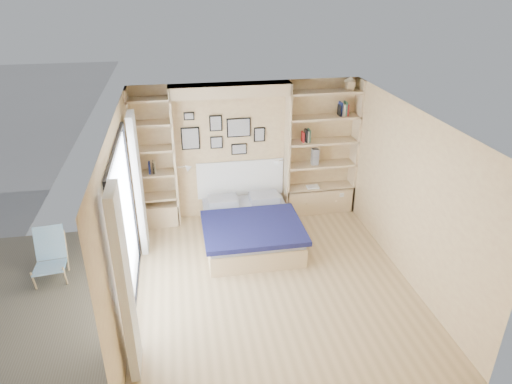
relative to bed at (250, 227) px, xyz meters
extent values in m
plane|color=tan|center=(0.13, -1.21, -0.26)|extent=(4.50, 4.50, 0.00)
plane|color=#DFC183|center=(0.13, 1.04, 0.99)|extent=(4.00, 0.00, 4.00)
plane|color=#DFC183|center=(0.13, -3.46, 0.99)|extent=(4.00, 0.00, 4.00)
plane|color=#DFC183|center=(-1.87, -1.21, 0.99)|extent=(0.00, 4.50, 4.50)
plane|color=#DFC183|center=(2.13, -1.21, 0.99)|extent=(0.00, 4.50, 4.50)
plane|color=white|center=(0.13, -1.21, 2.24)|extent=(4.50, 4.50, 0.00)
cube|color=tan|center=(-1.17, 0.86, 0.99)|extent=(0.04, 0.35, 2.50)
cube|color=tan|center=(0.83, 0.86, 0.99)|extent=(0.04, 0.35, 2.50)
cube|color=tan|center=(-0.17, 0.86, 2.14)|extent=(2.00, 0.35, 0.20)
cube|color=tan|center=(2.11, 0.86, 0.99)|extent=(0.04, 0.35, 2.50)
cube|color=tan|center=(-1.85, 0.86, 0.99)|extent=(0.04, 0.35, 2.50)
cube|color=tan|center=(1.48, 0.86, -0.01)|extent=(1.30, 0.35, 0.50)
cube|color=tan|center=(-1.52, 0.86, -0.06)|extent=(0.70, 0.35, 0.40)
cube|color=black|center=(-1.84, -1.21, 1.97)|extent=(0.04, 2.08, 0.06)
cube|color=black|center=(-1.84, -1.21, -0.23)|extent=(0.04, 2.08, 0.06)
cube|color=black|center=(-1.84, -2.23, 0.84)|extent=(0.04, 0.06, 2.20)
cube|color=black|center=(-1.84, -0.19, 0.84)|extent=(0.04, 0.06, 2.20)
cube|color=silver|center=(-1.85, -1.21, 0.86)|extent=(0.01, 2.00, 2.20)
cube|color=white|center=(-1.75, -2.51, 0.89)|extent=(0.10, 0.45, 2.30)
cube|color=white|center=(-1.75, 0.09, 0.89)|extent=(0.10, 0.45, 2.30)
cube|color=tan|center=(1.48, 0.86, 0.24)|extent=(1.30, 0.35, 0.04)
cube|color=tan|center=(1.48, 0.86, 0.69)|extent=(1.30, 0.35, 0.04)
cube|color=tan|center=(1.48, 0.86, 1.14)|extent=(1.30, 0.35, 0.04)
cube|color=tan|center=(1.48, 0.86, 1.59)|extent=(1.30, 0.35, 0.04)
cube|color=tan|center=(1.48, 0.86, 2.04)|extent=(1.30, 0.35, 0.04)
cube|color=tan|center=(-1.52, 0.86, 0.29)|extent=(0.70, 0.35, 0.04)
cube|color=tan|center=(-1.52, 0.86, 0.74)|extent=(0.70, 0.35, 0.04)
cube|color=tan|center=(-1.52, 0.86, 1.19)|extent=(0.70, 0.35, 0.04)
cube|color=tan|center=(-1.52, 0.86, 1.64)|extent=(0.70, 0.35, 0.04)
cube|color=tan|center=(-1.52, 0.86, 2.04)|extent=(0.70, 0.35, 0.04)
cube|color=tan|center=(0.00, -0.02, -0.10)|extent=(1.50, 1.87, 0.33)
cube|color=#9B9EA9|center=(0.00, -0.02, 0.11)|extent=(1.46, 1.83, 0.10)
cube|color=#151746|center=(0.00, -0.33, 0.18)|extent=(1.60, 1.31, 0.08)
cube|color=#9B9EA9|center=(-0.37, 0.62, 0.22)|extent=(0.51, 0.37, 0.12)
cube|color=#9B9EA9|center=(0.37, 0.62, 0.22)|extent=(0.51, 0.37, 0.12)
cube|color=white|center=(0.00, 1.01, 0.46)|extent=(1.60, 0.04, 0.70)
cube|color=black|center=(-0.87, 1.01, 1.29)|extent=(0.32, 0.02, 0.40)
cube|color=gray|center=(-0.87, 1.00, 1.29)|extent=(0.28, 0.01, 0.36)
cube|color=black|center=(-0.42, 1.01, 1.54)|extent=(0.22, 0.02, 0.28)
cube|color=gray|center=(-0.42, 1.00, 1.54)|extent=(0.18, 0.01, 0.24)
cube|color=black|center=(-0.42, 1.01, 1.19)|extent=(0.22, 0.02, 0.22)
cube|color=gray|center=(-0.42, 1.00, 1.19)|extent=(0.18, 0.01, 0.18)
cube|color=black|center=(-0.02, 1.01, 1.44)|extent=(0.42, 0.02, 0.34)
cube|color=gray|center=(-0.02, 1.00, 1.44)|extent=(0.38, 0.01, 0.30)
cube|color=black|center=(-0.02, 1.01, 1.04)|extent=(0.28, 0.02, 0.20)
cube|color=gray|center=(-0.02, 1.00, 1.04)|extent=(0.24, 0.01, 0.16)
cube|color=black|center=(0.35, 1.01, 1.29)|extent=(0.20, 0.02, 0.26)
cube|color=gray|center=(0.35, 1.00, 1.29)|extent=(0.16, 0.01, 0.22)
cube|color=black|center=(-0.87, 1.01, 1.69)|extent=(0.18, 0.02, 0.14)
cube|color=gray|center=(-0.87, 1.00, 1.69)|extent=(0.14, 0.01, 0.10)
cylinder|color=silver|center=(-1.03, 0.79, 0.86)|extent=(0.20, 0.02, 0.02)
cone|color=white|center=(-0.93, 0.79, 0.84)|extent=(0.13, 0.12, 0.15)
cylinder|color=silver|center=(0.69, 0.79, 0.86)|extent=(0.20, 0.02, 0.02)
cone|color=white|center=(0.59, 0.79, 0.84)|extent=(0.13, 0.12, 0.15)
cube|color=#A51E1E|center=(1.11, 0.86, 1.25)|extent=(0.02, 0.15, 0.18)
cube|color=black|center=(1.17, 0.86, 1.27)|extent=(0.03, 0.15, 0.23)
cube|color=beige|center=(1.20, 0.86, 1.26)|extent=(0.04, 0.15, 0.20)
cube|color=#26593F|center=(1.22, 0.86, 1.27)|extent=(0.03, 0.15, 0.23)
cube|color=navy|center=(1.77, 0.86, 1.73)|extent=(0.03, 0.15, 0.24)
cube|color=black|center=(1.76, 0.86, 1.70)|extent=(0.03, 0.15, 0.20)
cube|color=#BFB28C|center=(1.83, 0.86, 1.71)|extent=(0.04, 0.15, 0.20)
cube|color=#26593F|center=(1.86, 0.86, 1.73)|extent=(0.03, 0.15, 0.25)
cube|color=#A51E1E|center=(1.89, 0.86, 1.71)|extent=(0.03, 0.15, 0.20)
cube|color=navy|center=(-1.60, 0.86, 0.85)|extent=(0.02, 0.15, 0.20)
cube|color=black|center=(-1.53, 0.86, 0.86)|extent=(0.03, 0.15, 0.21)
cube|color=#BFB28C|center=(-1.52, 0.86, 0.86)|extent=(0.03, 0.15, 0.21)
cube|color=tan|center=(1.90, 0.86, 2.13)|extent=(0.13, 0.13, 0.15)
cone|color=tan|center=(1.90, 0.86, 2.25)|extent=(0.20, 0.20, 0.08)
cube|color=slate|center=(1.36, 0.86, 0.86)|extent=(0.12, 0.12, 0.30)
cube|color=white|center=(1.33, 0.81, 0.27)|extent=(0.22, 0.16, 0.03)
cube|color=#6E6351|center=(-3.47, -1.21, -0.26)|extent=(3.20, 4.00, 0.05)
cylinder|color=tan|center=(-3.25, -0.85, -0.07)|extent=(0.04, 0.13, 0.37)
cylinder|color=tan|center=(-2.83, -0.80, -0.07)|extent=(0.04, 0.13, 0.37)
cylinder|color=tan|center=(-3.31, -0.33, 0.02)|extent=(0.07, 0.31, 0.61)
cylinder|color=tan|center=(-2.90, -0.28, 0.02)|extent=(0.07, 0.31, 0.61)
cube|color=#2F81BE|center=(-3.06, -0.64, 0.00)|extent=(0.49, 0.56, 0.14)
cube|color=#2F81BE|center=(-3.11, -0.28, 0.21)|extent=(0.45, 0.26, 0.50)
camera|label=1|loc=(-1.07, -6.60, 3.88)|focal=32.00mm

